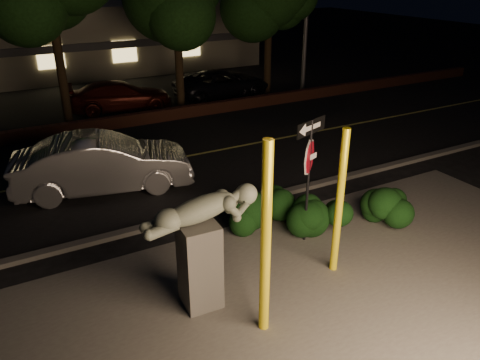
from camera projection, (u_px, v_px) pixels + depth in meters
name	position (u px, v px, depth m)	size (l,w,h in m)	color
ground	(149.00, 133.00, 18.54)	(90.00, 90.00, 0.00)	black
patio	(320.00, 284.00, 9.76)	(14.00, 6.00, 0.02)	#4C4944
road	(177.00, 158.00, 16.14)	(80.00, 8.00, 0.01)	black
lane_marking	(177.00, 158.00, 16.14)	(80.00, 0.12, 0.01)	#AEA545
curb	(233.00, 206.00, 12.85)	(80.00, 0.25, 0.12)	#4C4944
brick_wall	(139.00, 119.00, 19.47)	(40.00, 0.35, 0.50)	#4F2619
parking_lot	(106.00, 94.00, 24.12)	(40.00, 12.00, 0.01)	black
building	(71.00, 36.00, 29.66)	(22.00, 10.20, 4.00)	slate
yellow_pole_left	(266.00, 242.00, 7.85)	(0.18, 0.18, 3.68)	yellow
yellow_pole_right	(339.00, 203.00, 9.59)	(0.16, 0.16, 3.25)	yellow
signpost	(310.00, 158.00, 10.45)	(0.98, 0.36, 3.04)	black
sculpture	(201.00, 238.00, 8.64)	(2.24, 0.73, 2.40)	#4C4944
hedge_center	(259.00, 205.00, 11.81)	(2.14, 1.00, 1.11)	black
hedge_right	(315.00, 211.00, 11.38)	(1.92, 1.03, 1.26)	black
hedge_far_right	(394.00, 204.00, 11.89)	(1.57, 0.98, 1.09)	black
silver_sedan	(103.00, 164.00, 13.57)	(1.75, 5.02, 1.66)	#B9BABF
parked_car_darkred	(120.00, 96.00, 21.23)	(1.87, 4.59, 1.33)	#3B0E09
parked_car_dark	(222.00, 84.00, 23.41)	(2.23, 4.84, 1.34)	black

